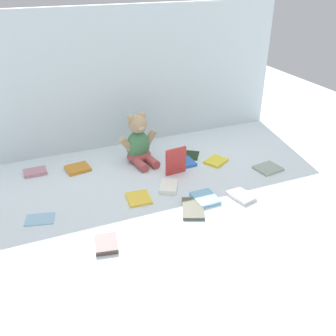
{
  "coord_description": "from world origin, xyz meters",
  "views": [
    {
      "loc": [
        -0.52,
        -1.32,
        0.83
      ],
      "look_at": [
        -0.01,
        -0.1,
        0.1
      ],
      "focal_mm": 40.42,
      "sensor_mm": 36.0,
      "label": 1
    }
  ],
  "objects": [
    {
      "name": "book_case_3",
      "position": [
        -0.15,
        -0.13,
        0.01
      ],
      "size": [
        0.1,
        0.11,
        0.01
      ],
      "primitive_type": "cube",
      "rotation": [
        0.0,
        0.0,
        6.2
      ],
      "color": "yellow",
      "rests_on": "ground_plane"
    },
    {
      "name": "book_case_8",
      "position": [
        0.09,
        -0.23,
        0.01
      ],
      "size": [
        0.09,
        0.11,
        0.01
      ],
      "primitive_type": "cube",
      "rotation": [
        0.0,
        0.0,
        3.16
      ],
      "color": "#76B4D4",
      "rests_on": "ground_plane"
    },
    {
      "name": "book_case_9",
      "position": [
        0.2,
        0.15,
        0.0
      ],
      "size": [
        0.13,
        0.13,
        0.01
      ],
      "primitive_type": "cube",
      "rotation": [
        0.0,
        0.0,
        5.7
      ],
      "color": "black",
      "rests_on": "ground_plane"
    },
    {
      "name": "book_case_5",
      "position": [
        0.28,
        0.03,
        0.01
      ],
      "size": [
        0.12,
        0.12,
        0.01
      ],
      "primitive_type": "cube",
      "rotation": [
        0.0,
        0.0,
        5.24
      ],
      "color": "yellow",
      "rests_on": "ground_plane"
    },
    {
      "name": "book_case_7",
      "position": [
        0.14,
        0.08,
        0.01
      ],
      "size": [
        0.1,
        0.09,
        0.01
      ],
      "primitive_type": "cube",
      "rotation": [
        0.0,
        0.0,
        3.18
      ],
      "color": "blue",
      "rests_on": "ground_plane"
    },
    {
      "name": "ground_plane",
      "position": [
        0.0,
        0.0,
        0.0
      ],
      "size": [
        3.2,
        3.2,
        0.0
      ],
      "primitive_type": "plane",
      "color": "silver"
    },
    {
      "name": "book_case_4",
      "position": [
        -0.33,
        -0.35,
        0.01
      ],
      "size": [
        0.09,
        0.11,
        0.02
      ],
      "primitive_type": "cube",
      "rotation": [
        0.0,
        0.0,
        6.1
      ],
      "color": "#523F3D",
      "rests_on": "ground_plane"
    },
    {
      "name": "book_case_10",
      "position": [
        -0.32,
        0.21,
        0.01
      ],
      "size": [
        0.11,
        0.1,
        0.02
      ],
      "primitive_type": "cube",
      "rotation": [
        0.0,
        0.0,
        1.7
      ],
      "color": "orange",
      "rests_on": "ground_plane"
    },
    {
      "name": "book_case_6",
      "position": [
        0.23,
        -0.27,
        0.01
      ],
      "size": [
        0.09,
        0.12,
        0.02
      ],
      "primitive_type": "cube",
      "rotation": [
        0.0,
        0.0,
        0.25
      ],
      "color": "white",
      "rests_on": "ground_plane"
    },
    {
      "name": "teddy_bear",
      "position": [
        -0.04,
        0.18,
        0.09
      ],
      "size": [
        0.19,
        0.18,
        0.23
      ],
      "rotation": [
        0.0,
        0.0,
        0.17
      ],
      "color": "#4C8C59",
      "rests_on": "ground_plane"
    },
    {
      "name": "book_case_11",
      "position": [
        0.47,
        -0.12,
        0.01
      ],
      "size": [
        0.12,
        0.11,
        0.01
      ],
      "primitive_type": "cube",
      "rotation": [
        0.0,
        0.0,
        1.72
      ],
      "color": "#90A291",
      "rests_on": "ground_plane"
    },
    {
      "name": "book_case_13",
      "position": [
        0.07,
        0.01,
        0.06
      ],
      "size": [
        0.1,
        0.02,
        0.12
      ],
      "primitive_type": "cube",
      "rotation": [
        0.01,
        0.0,
        0.1
      ],
      "color": "red",
      "rests_on": "ground_plane"
    },
    {
      "name": "backdrop_drape",
      "position": [
        0.0,
        0.41,
        0.33
      ],
      "size": [
        1.55,
        0.03,
        0.66
      ],
      "primitive_type": "cube",
      "color": "silver",
      "rests_on": "ground_plane"
    },
    {
      "name": "book_case_12",
      "position": [
        0.02,
        -0.27,
        0.01
      ],
      "size": [
        0.13,
        0.16,
        0.01
      ],
      "primitive_type": "cube",
      "rotation": [
        0.0,
        0.0,
        5.89
      ],
      "color": "#505041",
      "rests_on": "ground_plane"
    },
    {
      "name": "book_case_0",
      "position": [
        -0.5,
        0.25,
        0.01
      ],
      "size": [
        0.1,
        0.07,
        0.01
      ],
      "primitive_type": "cube",
      "rotation": [
        0.0,
        0.0,
        4.72
      ],
      "color": "#B97B8B",
      "rests_on": "ground_plane"
    },
    {
      "name": "book_case_1",
      "position": [
        -0.01,
        -0.1,
        0.01
      ],
      "size": [
        0.11,
        0.12,
        0.02
      ],
      "primitive_type": "cube",
      "rotation": [
        0.0,
        0.0,
        5.79
      ],
      "color": "white",
      "rests_on": "ground_plane"
    },
    {
      "name": "book_case_2",
      "position": [
        -0.52,
        -0.11,
        0.0
      ],
      "size": [
        0.12,
        0.09,
        0.01
      ],
      "primitive_type": "cube",
      "rotation": [
        0.0,
        0.0,
        1.33
      ],
      "color": "#8CBDD8",
      "rests_on": "ground_plane"
    }
  ]
}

